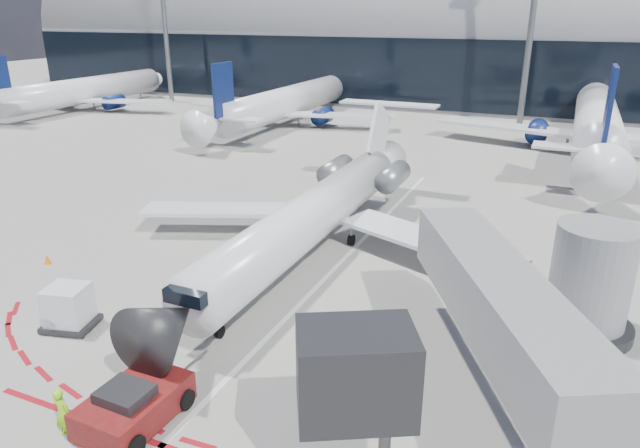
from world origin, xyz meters
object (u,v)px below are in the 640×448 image
at_px(pushback_tug, 134,405).
at_px(uld_container, 69,308).
at_px(regional_jet, 319,210).
at_px(ramp_worker, 62,413).

height_order(pushback_tug, uld_container, uld_container).
xyz_separation_m(regional_jet, uld_container, (-6.33, -12.19, -1.41)).
xyz_separation_m(pushback_tug, uld_container, (-6.64, 3.66, 0.29)).
relative_size(ramp_worker, uld_container, 0.75).
distance_m(pushback_tug, ramp_worker, 2.17).
height_order(ramp_worker, uld_container, uld_container).
relative_size(pushback_tug, uld_container, 2.40).
relative_size(pushback_tug, ramp_worker, 3.22).
distance_m(pushback_tug, uld_container, 7.59).
bearing_deg(regional_jet, uld_container, -117.44).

